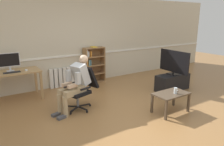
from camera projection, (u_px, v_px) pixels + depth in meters
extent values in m
plane|color=olive|center=(127.00, 112.00, 4.58)|extent=(18.00, 18.00, 0.00)
cube|color=beige|center=(76.00, 41.00, 6.38)|extent=(12.00, 0.10, 2.70)
cube|color=white|center=(78.00, 55.00, 6.44)|extent=(12.00, 0.03, 0.05)
cube|color=tan|center=(42.00, 86.00, 5.27)|extent=(0.06, 0.06, 0.72)
cube|color=tan|center=(36.00, 80.00, 5.76)|extent=(0.06, 0.06, 0.72)
cube|color=tan|center=(13.00, 72.00, 5.11)|extent=(1.24, 0.68, 0.04)
cube|color=silver|center=(11.00, 71.00, 5.13)|extent=(0.18, 0.14, 0.01)
cube|color=silver|center=(10.00, 68.00, 5.13)|extent=(0.04, 0.02, 0.10)
cube|color=silver|center=(9.00, 60.00, 5.08)|extent=(0.50, 0.02, 0.34)
cube|color=black|center=(9.00, 60.00, 5.06)|extent=(0.46, 0.00, 0.31)
cube|color=black|center=(12.00, 72.00, 4.97)|extent=(0.38, 0.12, 0.02)
cube|color=white|center=(26.00, 70.00, 5.16)|extent=(0.06, 0.10, 0.03)
cube|color=olive|center=(85.00, 66.00, 6.48)|extent=(0.03, 0.28, 1.14)
cube|color=olive|center=(103.00, 64.00, 6.82)|extent=(0.03, 0.28, 1.14)
cube|color=olive|center=(92.00, 64.00, 6.76)|extent=(0.65, 0.02, 1.14)
cube|color=olive|center=(95.00, 82.00, 6.79)|extent=(0.62, 0.28, 0.03)
cube|color=olive|center=(94.00, 73.00, 6.72)|extent=(0.62, 0.28, 0.03)
cube|color=olive|center=(94.00, 65.00, 6.65)|extent=(0.62, 0.28, 0.03)
cube|color=olive|center=(94.00, 56.00, 6.58)|extent=(0.62, 0.28, 0.03)
cube|color=olive|center=(94.00, 48.00, 6.51)|extent=(0.62, 0.28, 0.03)
cube|color=white|center=(87.00, 80.00, 6.63)|extent=(0.05, 0.19, 0.19)
cube|color=#2D519E|center=(87.00, 71.00, 6.55)|extent=(0.04, 0.19, 0.19)
cube|color=orange|center=(86.00, 62.00, 6.48)|extent=(0.05, 0.19, 0.21)
cube|color=white|center=(86.00, 53.00, 6.41)|extent=(0.04, 0.19, 0.24)
cube|color=#2D519E|center=(89.00, 79.00, 6.63)|extent=(0.05, 0.19, 0.21)
cube|color=#6699A3|center=(88.00, 71.00, 6.58)|extent=(0.04, 0.19, 0.20)
cube|color=#6699A3|center=(88.00, 62.00, 6.52)|extent=(0.04, 0.19, 0.19)
cube|color=white|center=(88.00, 54.00, 6.45)|extent=(0.03, 0.19, 0.17)
cube|color=#38844C|center=(91.00, 79.00, 6.67)|extent=(0.02, 0.19, 0.20)
cube|color=#2D519E|center=(90.00, 70.00, 6.60)|extent=(0.04, 0.19, 0.22)
cube|color=#6699A3|center=(90.00, 62.00, 6.54)|extent=(0.02, 0.19, 0.18)
cube|color=orange|center=(90.00, 54.00, 6.48)|extent=(0.04, 0.19, 0.18)
cube|color=gold|center=(91.00, 79.00, 6.69)|extent=(0.03, 0.19, 0.22)
cube|color=#89428E|center=(91.00, 71.00, 6.62)|extent=(0.03, 0.19, 0.18)
cube|color=gold|center=(94.00, 47.00, 6.52)|extent=(0.16, 0.22, 0.02)
cube|color=white|center=(51.00, 79.00, 6.09)|extent=(0.10, 0.08, 0.58)
cube|color=white|center=(56.00, 78.00, 6.16)|extent=(0.10, 0.08, 0.58)
cube|color=white|center=(60.00, 78.00, 6.24)|extent=(0.10, 0.08, 0.58)
cube|color=white|center=(65.00, 77.00, 6.31)|extent=(0.10, 0.08, 0.58)
cube|color=white|center=(69.00, 76.00, 6.38)|extent=(0.10, 0.08, 0.58)
cube|color=white|center=(73.00, 76.00, 6.45)|extent=(0.10, 0.08, 0.58)
cube|color=black|center=(82.00, 108.00, 4.64)|extent=(0.12, 0.30, 0.02)
cylinder|color=black|center=(87.00, 112.00, 4.55)|extent=(0.04, 0.06, 0.06)
cube|color=black|center=(84.00, 105.00, 4.81)|extent=(0.30, 0.04, 0.02)
cylinder|color=black|center=(90.00, 105.00, 4.89)|extent=(0.06, 0.02, 0.06)
cube|color=black|center=(78.00, 104.00, 4.87)|extent=(0.13, 0.29, 0.02)
cylinder|color=black|center=(77.00, 103.00, 5.02)|extent=(0.04, 0.06, 0.06)
cube|color=black|center=(72.00, 106.00, 4.74)|extent=(0.26, 0.21, 0.02)
cylinder|color=black|center=(65.00, 108.00, 4.76)|extent=(0.06, 0.05, 0.06)
cube|color=black|center=(74.00, 109.00, 4.60)|extent=(0.27, 0.20, 0.02)
cylinder|color=black|center=(71.00, 113.00, 4.47)|extent=(0.06, 0.05, 0.06)
cylinder|color=gray|center=(78.00, 100.00, 4.69)|extent=(0.05, 0.05, 0.30)
cube|color=black|center=(77.00, 92.00, 4.64)|extent=(0.57, 0.57, 0.07)
cube|color=black|center=(88.00, 77.00, 4.83)|extent=(0.40, 0.50, 0.53)
cube|color=black|center=(70.00, 84.00, 4.78)|extent=(0.28, 0.12, 0.03)
cube|color=black|center=(86.00, 88.00, 4.46)|extent=(0.28, 0.12, 0.03)
cube|color=tan|center=(77.00, 88.00, 4.62)|extent=(0.35, 0.40, 0.14)
cube|color=silver|center=(81.00, 74.00, 4.63)|extent=(0.43, 0.42, 0.52)
sphere|color=beige|center=(84.00, 59.00, 4.62)|extent=(0.20, 0.20, 0.20)
cube|color=black|center=(67.00, 87.00, 4.39)|extent=(0.15, 0.08, 0.02)
cube|color=tan|center=(67.00, 91.00, 4.53)|extent=(0.44, 0.24, 0.13)
cylinder|color=tan|center=(60.00, 104.00, 4.45)|extent=(0.10, 0.10, 0.46)
cube|color=#4C4C51|center=(56.00, 114.00, 4.42)|extent=(0.24, 0.15, 0.06)
cube|color=tan|center=(73.00, 93.00, 4.41)|extent=(0.44, 0.24, 0.13)
cylinder|color=tan|center=(66.00, 107.00, 4.32)|extent=(0.10, 0.10, 0.46)
cube|color=#4C4C51|center=(62.00, 117.00, 4.30)|extent=(0.24, 0.15, 0.06)
cube|color=silver|center=(68.00, 76.00, 4.57)|extent=(0.12, 0.11, 0.26)
cube|color=beige|center=(67.00, 84.00, 4.50)|extent=(0.25, 0.14, 0.07)
cube|color=silver|center=(78.00, 78.00, 4.37)|extent=(0.12, 0.11, 0.26)
cube|color=beige|center=(73.00, 86.00, 4.38)|extent=(0.25, 0.14, 0.07)
cube|color=black|center=(172.00, 82.00, 5.98)|extent=(1.05, 0.41, 0.47)
cube|color=black|center=(173.00, 74.00, 5.92)|extent=(0.21, 0.33, 0.02)
cylinder|color=black|center=(173.00, 73.00, 5.91)|extent=(0.04, 0.04, 0.05)
cube|color=black|center=(174.00, 61.00, 5.83)|extent=(0.08, 1.04, 0.62)
cube|color=#B7D1F9|center=(174.00, 61.00, 5.84)|extent=(0.04, 0.97, 0.57)
cube|color=#4C3D2D|center=(166.00, 110.00, 4.20)|extent=(0.04, 0.04, 0.42)
cube|color=#4C3D2D|center=(188.00, 103.00, 4.57)|extent=(0.04, 0.04, 0.42)
cube|color=#4C3D2D|center=(174.00, 97.00, 4.90)|extent=(0.04, 0.04, 0.42)
cube|color=#4C3D2D|center=(152.00, 104.00, 4.53)|extent=(0.04, 0.04, 0.42)
cube|color=#4C3D2D|center=(171.00, 94.00, 4.49)|extent=(0.77, 0.47, 0.03)
cylinder|color=silver|center=(176.00, 91.00, 4.44)|extent=(0.07, 0.07, 0.13)
cube|color=white|center=(176.00, 91.00, 4.57)|extent=(0.15, 0.08, 0.02)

